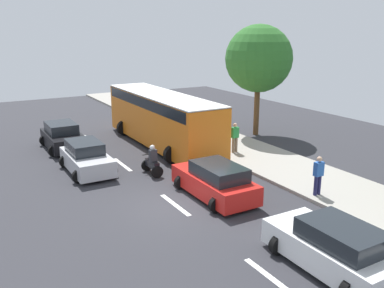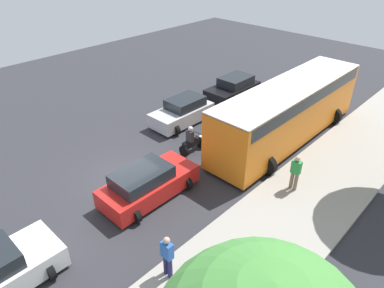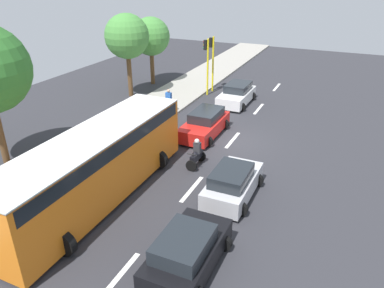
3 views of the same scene
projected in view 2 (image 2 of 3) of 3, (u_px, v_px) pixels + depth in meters
name	position (u px, v px, depth m)	size (l,w,h in m)	color
ground_plane	(124.00, 179.00, 16.45)	(40.00, 60.00, 0.10)	#2D2D33
sidewalk	(246.00, 259.00, 12.26)	(4.00, 60.00, 0.15)	#9E998E
lane_stripe_mid	(124.00, 178.00, 16.42)	(0.20, 2.40, 0.01)	white
lane_stripe_south	(209.00, 132.00, 20.13)	(0.20, 2.40, 0.01)	white
lane_stripe_far_south	(267.00, 101.00, 23.84)	(0.20, 2.40, 0.01)	white
car_silver	(183.00, 112.00, 20.79)	(2.18, 3.88, 1.52)	#B7B7BC
car_black	(233.00, 89.00, 23.80)	(2.31, 3.92, 1.52)	black
car_red	(148.00, 184.00, 14.89)	(2.26, 4.33, 1.52)	red
city_bus	(289.00, 108.00, 18.58)	(3.20, 11.00, 3.16)	orange
motorcycle	(192.00, 141.00, 18.01)	(0.60, 1.30, 1.53)	black
pedestrian_near_signal	(167.00, 255.00, 11.16)	(0.40, 0.24, 1.69)	#1E1E4C
pedestrian_by_tree	(295.00, 172.00, 15.03)	(0.40, 0.24, 1.69)	#72604C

